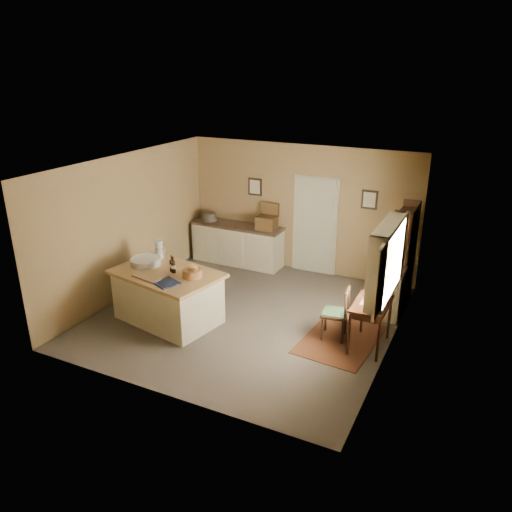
{
  "coord_description": "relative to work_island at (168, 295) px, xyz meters",
  "views": [
    {
      "loc": [
        3.63,
        -7.03,
        4.2
      ],
      "look_at": [
        0.15,
        0.07,
        1.15
      ],
      "focal_mm": 35.0,
      "sensor_mm": 36.0,
      "label": 1
    }
  ],
  "objects": [
    {
      "name": "ground",
      "position": [
        1.16,
        0.71,
        -0.48
      ],
      "size": [
        5.0,
        5.0,
        0.0
      ],
      "primitive_type": "plane",
      "color": "#61554A",
      "rests_on": "ground"
    },
    {
      "name": "wall_back",
      "position": [
        1.16,
        3.21,
        0.87
      ],
      "size": [
        5.0,
        0.1,
        2.7
      ],
      "primitive_type": "cube",
      "color": "olive",
      "rests_on": "ground"
    },
    {
      "name": "wall_front",
      "position": [
        1.16,
        -1.79,
        0.87
      ],
      "size": [
        5.0,
        0.1,
        2.7
      ],
      "primitive_type": "cube",
      "color": "olive",
      "rests_on": "ground"
    },
    {
      "name": "wall_left",
      "position": [
        -1.34,
        0.71,
        0.87
      ],
      "size": [
        0.1,
        5.0,
        2.7
      ],
      "primitive_type": "cube",
      "color": "olive",
      "rests_on": "ground"
    },
    {
      "name": "wall_right",
      "position": [
        3.66,
        0.71,
        0.87
      ],
      "size": [
        0.1,
        5.0,
        2.7
      ],
      "primitive_type": "cube",
      "color": "olive",
      "rests_on": "ground"
    },
    {
      "name": "ceiling",
      "position": [
        1.16,
        0.71,
        2.22
      ],
      "size": [
        5.0,
        5.0,
        0.0
      ],
      "primitive_type": "plane",
      "color": "silver",
      "rests_on": "wall_back"
    },
    {
      "name": "door",
      "position": [
        1.51,
        3.18,
        0.57
      ],
      "size": [
        0.97,
        0.06,
        2.11
      ],
      "primitive_type": "cube",
      "color": "beige",
      "rests_on": "ground"
    },
    {
      "name": "framed_prints",
      "position": [
        1.36,
        3.19,
        1.24
      ],
      "size": [
        2.82,
        0.02,
        0.38
      ],
      "color": "black",
      "rests_on": "ground"
    },
    {
      "name": "window",
      "position": [
        3.59,
        0.51,
        1.07
      ],
      "size": [
        0.25,
        1.99,
        1.12
      ],
      "color": "beige",
      "rests_on": "ground"
    },
    {
      "name": "work_island",
      "position": [
        0.0,
        0.0,
        0.0
      ],
      "size": [
        2.0,
        1.5,
        1.2
      ],
      "rotation": [
        0.0,
        0.0,
        -0.19
      ],
      "color": "beige",
      "rests_on": "ground"
    },
    {
      "name": "sideboard",
      "position": [
        -0.18,
        2.91,
        -0.0
      ],
      "size": [
        2.08,
        0.59,
        1.18
      ],
      "color": "beige",
      "rests_on": "ground"
    },
    {
      "name": "rug",
      "position": [
        2.91,
        0.66,
        -0.48
      ],
      "size": [
        1.23,
        1.69,
        0.01
      ],
      "primitive_type": "cube",
      "rotation": [
        0.0,
        0.0,
        -0.08
      ],
      "color": "#4C2510",
      "rests_on": "ground"
    },
    {
      "name": "writing_desk",
      "position": [
        3.36,
        0.66,
        0.18
      ],
      "size": [
        0.52,
        0.85,
        0.82
      ],
      "color": "#32180D",
      "rests_on": "ground"
    },
    {
      "name": "desk_chair",
      "position": [
        2.78,
        0.68,
        -0.04
      ],
      "size": [
        0.46,
        0.46,
        0.88
      ],
      "primitive_type": null,
      "rotation": [
        0.0,
        0.0,
        0.14
      ],
      "color": "black",
      "rests_on": "ground"
    },
    {
      "name": "right_cabinet",
      "position": [
        3.36,
        2.03,
        -0.02
      ],
      "size": [
        0.56,
        1.01,
        0.99
      ],
      "color": "beige",
      "rests_on": "ground"
    },
    {
      "name": "shelving_unit",
      "position": [
        3.51,
        2.5,
        0.46
      ],
      "size": [
        0.32,
        0.85,
        1.88
      ],
      "color": "black",
      "rests_on": "ground"
    }
  ]
}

